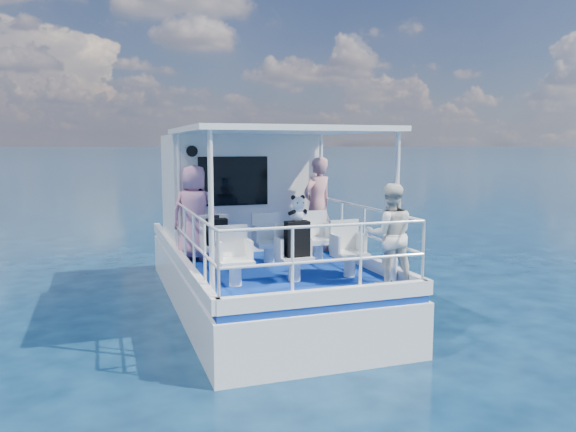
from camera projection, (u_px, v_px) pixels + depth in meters
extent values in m
plane|color=#061A32|center=(273.00, 318.00, 9.50)|extent=(2000.00, 2000.00, 0.00)
cube|color=white|center=(257.00, 302.00, 10.44)|extent=(3.00, 7.00, 1.60)
cube|color=navy|center=(256.00, 258.00, 10.33)|extent=(2.90, 6.90, 0.10)
cube|color=white|center=(239.00, 190.00, 11.41)|extent=(2.85, 2.00, 2.20)
cube|color=white|center=(276.00, 130.00, 8.92)|extent=(3.00, 3.20, 0.08)
cylinder|color=white|center=(211.00, 216.00, 7.22)|extent=(0.07, 0.07, 2.20)
cylinder|color=white|center=(396.00, 208.00, 8.08)|extent=(0.07, 0.07, 2.20)
cylinder|color=white|center=(180.00, 197.00, 9.94)|extent=(0.07, 0.07, 2.20)
cylinder|color=white|center=(321.00, 192.00, 10.81)|extent=(0.07, 0.07, 2.20)
cube|color=white|center=(217.00, 256.00, 9.26)|extent=(0.48, 0.46, 0.38)
cube|color=white|center=(269.00, 253.00, 9.55)|extent=(0.48, 0.46, 0.38)
cube|color=white|center=(318.00, 249.00, 9.84)|extent=(0.48, 0.46, 0.38)
cube|color=white|center=(235.00, 273.00, 8.04)|extent=(0.48, 0.46, 0.38)
cube|color=white|center=(294.00, 268.00, 8.33)|extent=(0.48, 0.46, 0.38)
cube|color=white|center=(350.00, 264.00, 8.62)|extent=(0.48, 0.46, 0.38)
imported|color=pink|center=(195.00, 213.00, 9.77)|extent=(0.75, 0.66, 1.67)
imported|color=#C07C82|center=(317.00, 205.00, 10.49)|extent=(0.77, 0.65, 1.79)
imported|color=silver|center=(390.00, 235.00, 7.98)|extent=(0.84, 0.73, 1.47)
cube|color=black|center=(217.00, 232.00, 9.18)|extent=(0.33, 0.19, 0.43)
cube|color=black|center=(297.00, 239.00, 8.23)|extent=(0.35, 0.20, 0.52)
cube|color=black|center=(216.00, 217.00, 9.17)|extent=(0.09, 0.06, 0.06)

